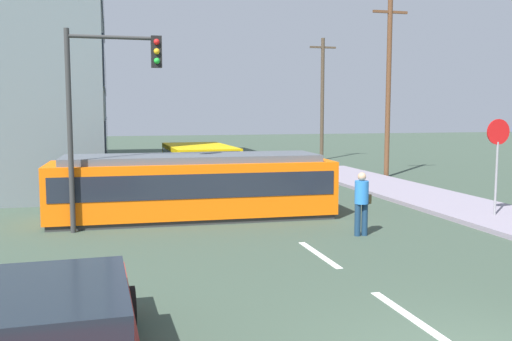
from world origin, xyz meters
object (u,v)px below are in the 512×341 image
at_px(stop_sign, 498,147).
at_px(utility_pole_mid, 388,86).
at_px(pedestrian_crossing, 362,200).
at_px(city_bus, 199,164).
at_px(traffic_light_mast, 105,93).
at_px(parked_sedan_near, 56,329).
at_px(utility_pole_far, 322,97).
at_px(streetcar_tram, 193,185).

bearing_deg(stop_sign, utility_pole_mid, 79.24).
bearing_deg(pedestrian_crossing, city_bus, 105.26).
bearing_deg(utility_pole_mid, traffic_light_mast, -144.26).
bearing_deg(parked_sedan_near, city_bus, 75.35).
distance_m(stop_sign, utility_pole_far, 21.10).
distance_m(parked_sedan_near, traffic_light_mast, 9.21).
relative_size(city_bus, stop_sign, 1.80).
bearing_deg(pedestrian_crossing, streetcar_tram, 137.48).
xyz_separation_m(city_bus, stop_sign, (7.58, -8.96, 1.15)).
bearing_deg(parked_sedan_near, utility_pole_far, 63.04).
bearing_deg(streetcar_tram, utility_pole_mid, 37.42).
bearing_deg(utility_pole_far, utility_pole_mid, -92.64).
bearing_deg(traffic_light_mast, utility_pole_far, 54.91).
relative_size(traffic_light_mast, utility_pole_mid, 0.63).
height_order(streetcar_tram, utility_pole_far, utility_pole_far).
bearing_deg(stop_sign, city_bus, 130.22).
distance_m(parked_sedan_near, utility_pole_mid, 23.25).
xyz_separation_m(streetcar_tram, utility_pole_mid, (10.82, 8.28, 3.48)).
distance_m(streetcar_tram, city_bus, 6.51).
xyz_separation_m(parked_sedan_near, utility_pole_far, (14.37, 28.25, 3.56)).
xyz_separation_m(streetcar_tram, pedestrian_crossing, (3.91, -3.58, -0.06)).
distance_m(streetcar_tram, utility_pole_mid, 14.06).
bearing_deg(streetcar_tram, stop_sign, -16.25).
bearing_deg(streetcar_tram, traffic_light_mast, -152.46).
distance_m(pedestrian_crossing, utility_pole_mid, 14.18).
xyz_separation_m(parked_sedan_near, traffic_light_mast, (0.60, 8.65, 3.11)).
bearing_deg(utility_pole_far, streetcar_tram, -121.64).
bearing_deg(utility_pole_mid, city_bus, -169.01).
height_order(pedestrian_crossing, utility_pole_far, utility_pole_far).
distance_m(traffic_light_mast, utility_pole_mid, 16.42).
relative_size(city_bus, utility_pole_mid, 0.60).
xyz_separation_m(city_bus, pedestrian_crossing, (2.73, -9.99, -0.10)).
height_order(parked_sedan_near, traffic_light_mast, traffic_light_mast).
relative_size(city_bus, utility_pole_far, 0.65).
bearing_deg(parked_sedan_near, traffic_light_mast, 86.03).
xyz_separation_m(streetcar_tram, traffic_light_mast, (-2.49, -1.30, 2.73)).
xyz_separation_m(traffic_light_mast, utility_pole_far, (13.77, 19.60, 0.45)).
bearing_deg(streetcar_tram, pedestrian_crossing, -42.52).
xyz_separation_m(parked_sedan_near, stop_sign, (11.85, 7.39, 1.57)).
bearing_deg(pedestrian_crossing, utility_pole_mid, 59.78).
relative_size(pedestrian_crossing, utility_pole_mid, 0.19).
height_order(traffic_light_mast, utility_pole_far, utility_pole_far).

